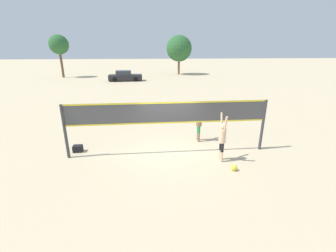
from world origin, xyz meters
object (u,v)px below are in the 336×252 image
at_px(player_blocker, 199,121).
at_px(gear_bag, 78,149).
at_px(volleyball_net, 168,117).
at_px(parked_car_near, 125,76).
at_px(player_spiker, 222,137).
at_px(volleyball, 234,168).
at_px(tree_left_cluster, 59,45).
at_px(tree_right_cluster, 179,49).

bearing_deg(player_blocker, gear_bag, -82.98).
bearing_deg(gear_bag, volleyball_net, -7.88).
distance_m(gear_bag, parked_car_near, 23.92).
bearing_deg(player_spiker, player_blocker, 11.49).
distance_m(volleyball_net, volleyball, 3.35).
bearing_deg(player_spiker, tree_left_cluster, 27.99).
bearing_deg(volleyball, player_spiker, 107.17).
relative_size(player_blocker, parked_car_near, 0.41).
bearing_deg(gear_bag, player_spiker, -13.56).
distance_m(volleyball, tree_right_cluster, 34.52).
height_order(volleyball_net, tree_left_cluster, tree_left_cluster).
distance_m(parked_car_near, tree_right_cluster, 12.57).
xyz_separation_m(volleyball_net, tree_left_cluster, (-14.20, 29.78, 3.33)).
relative_size(volleyball, tree_left_cluster, 0.04).
height_order(volleyball_net, player_spiker, volleyball_net).
bearing_deg(tree_left_cluster, parked_car_near, -27.02).
xyz_separation_m(volleyball_net, gear_bag, (-4.07, 0.56, -1.54)).
distance_m(volleyball_net, player_spiker, 2.40).
xyz_separation_m(gear_bag, parked_car_near, (0.27, 23.91, 0.51)).
bearing_deg(tree_right_cluster, volleyball_net, -99.17).
relative_size(gear_bag, parked_car_near, 0.08).
xyz_separation_m(volleyball_net, player_spiker, (2.12, -0.93, -0.63)).
relative_size(player_blocker, tree_right_cluster, 0.30).
distance_m(volleyball_net, player_blocker, 2.20).
bearing_deg(volleyball, player_blocker, 103.09).
bearing_deg(tree_left_cluster, player_blocker, -60.89).
bearing_deg(tree_left_cluster, gear_bag, -70.87).
relative_size(parked_car_near, tree_right_cluster, 0.71).
xyz_separation_m(volleyball_net, tree_right_cluster, (5.22, 32.35, 2.79)).
height_order(volleyball_net, volleyball, volleyball_net).
relative_size(player_blocker, volleyball, 8.31).
bearing_deg(player_blocker, player_spiker, 11.49).
xyz_separation_m(player_spiker, tree_right_cluster, (3.10, 33.28, 3.42)).
height_order(player_blocker, volleyball, player_blocker).
distance_m(player_blocker, tree_left_cluster, 32.88).
height_order(volleyball, tree_right_cluster, tree_right_cluster).
bearing_deg(parked_car_near, volleyball_net, -83.39).
distance_m(volleyball_net, tree_left_cluster, 33.17).
bearing_deg(player_spiker, gear_bag, 76.44).
height_order(volleyball, tree_left_cluster, tree_left_cluster).
distance_m(player_spiker, volleyball, 1.28).
bearing_deg(parked_car_near, gear_bag, -92.86).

